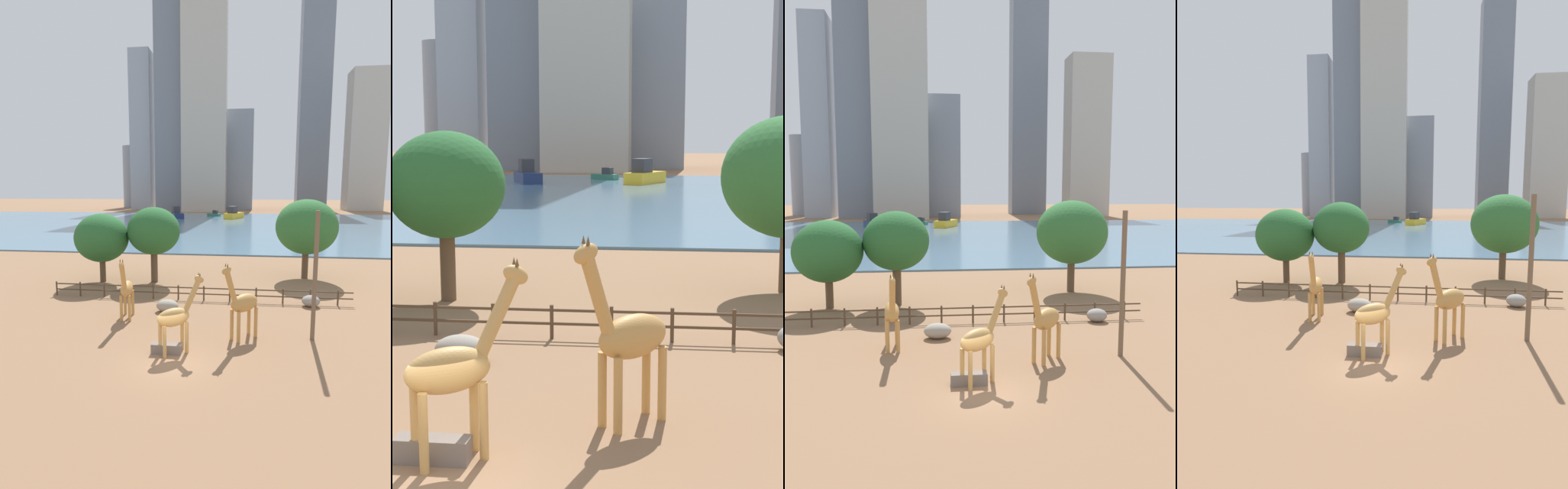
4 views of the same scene
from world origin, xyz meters
The scene contains 14 objects.
ground_plane centered at (0.00, 80.00, 0.00)m, with size 400.00×400.00×0.00m, color #8C6647.
harbor_water centered at (0.00, 77.00, 0.10)m, with size 180.00×86.00×0.20m, color slate.
giraffe_tall centered at (-0.02, 1.29, 2.25)m, with size 2.92×2.43×4.74m.
giraffe_companion centered at (3.86, 3.89, 2.42)m, with size 2.67×2.67×5.21m.
boulder_by_pole centered at (-2.03, 8.66, 0.48)m, with size 1.78×1.29×0.97m, color gray.
feeding_trough centered at (-0.59, 1.13, 0.30)m, with size 1.80×0.60×0.60m, color #72665B.
enclosure_fence centered at (-0.25, 12.00, 0.76)m, with size 26.12×0.14×1.30m.
tree_center_broad centered at (-5.26, 18.00, 5.32)m, with size 5.42×5.42×7.80m.
boat_ferry centered at (-5.63, 106.59, 0.86)m, with size 4.67×3.56×1.96m.
boat_sailboat centered at (1.05, 97.80, 1.47)m, with size 6.20×9.05×3.76m.
boat_tug centered at (-16.78, 97.52, 1.42)m, with size 5.76×8.65×3.59m.
skyline_block_central centered at (-1.22, 153.78, 21.04)m, with size 17.99×14.79×42.08m, color gray.
skyline_block_left centered at (-40.05, 148.10, 33.16)m, with size 8.82×13.48×66.31m, color #939EAD.
skyline_block_wide centered at (-49.40, 160.14, 14.51)m, with size 8.16×8.16×29.02m, color gray.
Camera 2 is at (4.89, -15.10, 7.68)m, focal length 55.00 mm.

